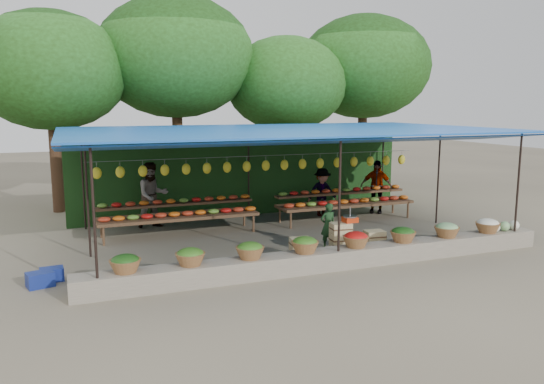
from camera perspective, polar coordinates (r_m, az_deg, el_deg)
name	(u,v)px	position (r m, az deg, el deg)	size (l,w,h in m)	color
ground	(285,238)	(13.85, 1.39, -4.93)	(60.00, 60.00, 0.00)	#655B4A
stone_curb	(335,258)	(11.40, 6.77, -7.11)	(10.60, 0.55, 0.40)	#706859
stall_canopy	(284,134)	(13.50, 1.33, 6.22)	(10.80, 6.60, 2.82)	black
produce_baskets	(331,242)	(11.26, 6.35, -5.39)	(8.98, 0.58, 0.34)	brown
netting_backdrop	(246,175)	(16.51, -2.81, 1.81)	(10.60, 0.06, 2.50)	#1D491A
tree_row	(232,68)	(19.36, -4.28, 13.15)	(16.51, 5.50, 7.12)	#322012
fruit_table_left	(179,212)	(14.27, -10.00, -2.15)	(4.21, 0.95, 0.93)	#4B321E
fruit_table_right	(345,200)	(15.99, 7.85, -0.85)	(4.21, 0.95, 0.93)	#4B321E
crate_counter	(339,243)	(12.24, 7.26, -5.43)	(2.39, 0.39, 0.77)	tan
weighing_scale	(350,219)	(12.24, 8.39, -2.85)	(0.32, 0.32, 0.34)	red
vendor_seated	(328,226)	(12.82, 6.03, -3.61)	(0.40, 0.26, 1.10)	#1C3E1D
customer_left	(153,195)	(15.18, -12.72, -0.33)	(0.90, 0.70, 1.84)	slate
customer_mid	(322,192)	(16.50, 5.42, -0.01)	(0.96, 0.55, 1.48)	slate
customer_right	(376,187)	(17.17, 11.15, 0.56)	(0.99, 0.41, 1.69)	slate
blue_crate_front	(40,279)	(11.11, -23.67, -8.61)	(0.47, 0.34, 0.28)	navy
blue_crate_back	(52,274)	(11.38, -22.60, -8.18)	(0.44, 0.31, 0.26)	navy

